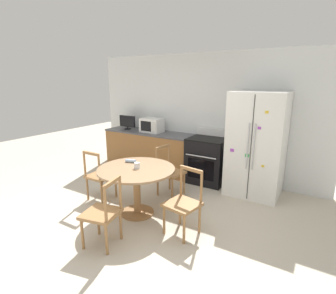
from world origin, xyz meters
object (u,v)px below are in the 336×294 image
at_px(dining_chair_left, 100,176).
at_px(refrigerator, 256,144).
at_px(dining_chair_near, 103,214).
at_px(candle_glass, 137,166).
at_px(dining_chair_far, 170,172).
at_px(oven_range, 207,160).
at_px(countertop_tv, 127,122).
at_px(microwave, 152,125).
at_px(dining_chair_right, 184,204).

bearing_deg(dining_chair_left, refrigerator, 36.86).
xyz_separation_m(dining_chair_near, candle_glass, (-0.13, 0.87, 0.36)).
bearing_deg(dining_chair_far, oven_range, 168.97).
xyz_separation_m(oven_range, dining_chair_left, (-1.26, -1.75, -0.03)).
relative_size(refrigerator, countertop_tv, 4.29).
xyz_separation_m(oven_range, dining_chair_far, (-0.33, -0.95, -0.03)).
height_order(oven_range, dining_chair_near, oven_range).
xyz_separation_m(countertop_tv, candle_glass, (1.71, -1.81, -0.28)).
distance_m(microwave, countertop_tv, 0.71).
bearing_deg(dining_chair_near, dining_chair_far, -9.81).
bearing_deg(countertop_tv, dining_chair_near, -55.51).
bearing_deg(dining_chair_left, dining_chair_right, -5.35).
height_order(oven_range, dining_chair_left, oven_range).
height_order(microwave, dining_chair_far, microwave).
height_order(refrigerator, candle_glass, refrigerator).
relative_size(countertop_tv, dining_chair_far, 0.48).
distance_m(oven_range, dining_chair_right, 1.97).
xyz_separation_m(oven_range, dining_chair_near, (-0.25, -2.68, -0.03)).
relative_size(oven_range, dining_chair_left, 1.20).
bearing_deg(dining_chair_far, dining_chair_left, -40.99).
distance_m(dining_chair_right, dining_chair_near, 1.06).
relative_size(refrigerator, dining_chair_left, 2.07).
xyz_separation_m(microwave, dining_chair_right, (1.86, -1.92, -0.62)).
bearing_deg(countertop_tv, oven_range, -0.12).
bearing_deg(candle_glass, dining_chair_left, 176.28).
bearing_deg(countertop_tv, dining_chair_left, -64.66).
height_order(refrigerator, dining_chair_near, refrigerator).
bearing_deg(microwave, dining_chair_right, -45.89).
bearing_deg(dining_chair_left, candle_glass, -4.01).
height_order(countertop_tv, dining_chair_far, countertop_tv).
relative_size(dining_chair_left, dining_chair_near, 1.00).
bearing_deg(dining_chair_left, dining_chair_far, 40.55).
height_order(dining_chair_left, dining_chair_far, same).
xyz_separation_m(refrigerator, dining_chair_near, (-1.21, -2.61, -0.50)).
relative_size(microwave, candle_glass, 5.34).
bearing_deg(candle_glass, dining_chair_near, -81.47).
xyz_separation_m(countertop_tv, dining_chair_right, (2.57, -1.91, -0.64)).
bearing_deg(dining_chair_near, microwave, 10.51).
relative_size(dining_chair_near, candle_glass, 10.13).
distance_m(dining_chair_right, dining_chair_far, 1.25).
distance_m(refrigerator, oven_range, 1.07).
xyz_separation_m(refrigerator, oven_range, (-0.96, 0.07, -0.47)).
height_order(countertop_tv, dining_chair_left, countertop_tv).
distance_m(dining_chair_right, candle_glass, 0.93).
bearing_deg(candle_glass, dining_chair_far, 86.43).
relative_size(dining_chair_right, dining_chair_left, 1.00).
xyz_separation_m(microwave, dining_chair_far, (1.06, -0.96, -0.62)).
xyz_separation_m(oven_range, dining_chair_right, (0.48, -1.91, -0.03)).
distance_m(dining_chair_far, candle_glass, 0.94).
xyz_separation_m(countertop_tv, dining_chair_left, (0.83, -1.76, -0.64)).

